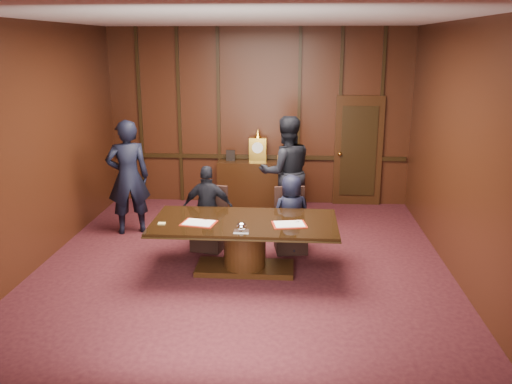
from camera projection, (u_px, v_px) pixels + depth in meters
room at (247, 151)px, 7.58m from camera, size 7.00×7.04×3.50m
sideboard at (258, 182)px, 10.92m from camera, size 1.60×0.45×1.54m
conference_table at (245, 237)px, 7.71m from camera, size 2.62×1.32×0.76m
folder_left at (199, 223)px, 7.53m from camera, size 0.51×0.41×0.02m
folder_right at (289, 224)px, 7.47m from camera, size 0.51×0.41×0.02m
inkstand at (241, 228)px, 7.19m from camera, size 0.20×0.14×0.12m
notepad at (162, 223)px, 7.51m from camera, size 0.10×0.07×0.01m
chair_left at (210, 230)px, 8.65m from camera, size 0.58×0.58×0.99m
chair_right at (291, 232)px, 8.56m from camera, size 0.55×0.55×0.99m
signatory_left at (208, 208)px, 8.48m from camera, size 0.80×0.34×1.36m
signatory_right at (291, 214)px, 8.40m from camera, size 0.70×0.57×1.24m
witness_left at (128, 177)px, 9.19m from camera, size 0.84×0.71×1.97m
witness_right at (286, 172)px, 9.52m from camera, size 1.13×0.98×1.98m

